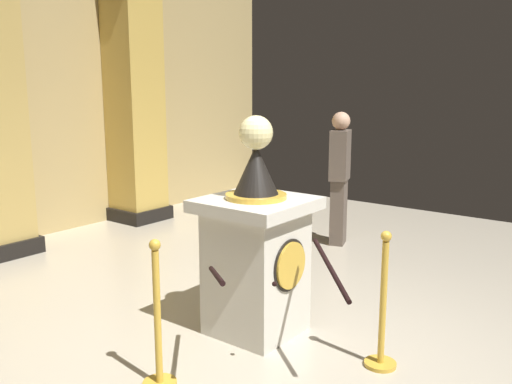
{
  "coord_description": "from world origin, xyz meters",
  "views": [
    {
      "loc": [
        -3.27,
        -2.25,
        2.08
      ],
      "look_at": [
        0.22,
        0.44,
        1.21
      ],
      "focal_mm": 38.64,
      "sensor_mm": 36.0,
      "label": 1
    }
  ],
  "objects_px": {
    "stanchion_near": "(158,336)",
    "stanchion_far": "(382,320)",
    "bystander_guest": "(340,175)",
    "pedestal_clock": "(256,250)"
  },
  "relations": [
    {
      "from": "stanchion_near",
      "to": "stanchion_far",
      "type": "relative_size",
      "value": 1.02
    },
    {
      "from": "stanchion_far",
      "to": "bystander_guest",
      "type": "distance_m",
      "value": 3.29
    },
    {
      "from": "stanchion_near",
      "to": "stanchion_far",
      "type": "height_order",
      "value": "stanchion_near"
    },
    {
      "from": "stanchion_far",
      "to": "pedestal_clock",
      "type": "bearing_deg",
      "value": 94.82
    },
    {
      "from": "pedestal_clock",
      "to": "bystander_guest",
      "type": "bearing_deg",
      "value": 15.3
    },
    {
      "from": "pedestal_clock",
      "to": "stanchion_near",
      "type": "bearing_deg",
      "value": 179.87
    },
    {
      "from": "pedestal_clock",
      "to": "stanchion_far",
      "type": "bearing_deg",
      "value": -85.18
    },
    {
      "from": "stanchion_near",
      "to": "bystander_guest",
      "type": "relative_size",
      "value": 0.61
    },
    {
      "from": "pedestal_clock",
      "to": "stanchion_near",
      "type": "xyz_separation_m",
      "value": [
        -1.11,
        0.0,
        -0.34
      ]
    },
    {
      "from": "pedestal_clock",
      "to": "bystander_guest",
      "type": "xyz_separation_m",
      "value": [
        2.75,
        0.75,
        0.21
      ]
    }
  ]
}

